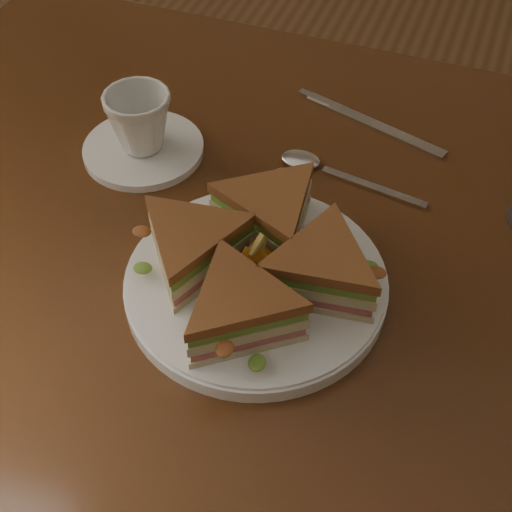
# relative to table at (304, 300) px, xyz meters

# --- Properties ---
(table) EXTENTS (1.20, 0.80, 0.75)m
(table) POSITION_rel_table_xyz_m (0.00, 0.00, 0.00)
(table) COLOR #351A0C
(table) RESTS_ON ground
(plate) EXTENTS (0.27, 0.27, 0.02)m
(plate) POSITION_rel_table_xyz_m (-0.03, -0.08, 0.11)
(plate) COLOR white
(plate) RESTS_ON table
(sandwich_wedges) EXTENTS (0.27, 0.27, 0.06)m
(sandwich_wedges) POSITION_rel_table_xyz_m (-0.03, -0.08, 0.14)
(sandwich_wedges) COLOR beige
(sandwich_wedges) RESTS_ON plate
(crisps_mound) EXTENTS (0.09, 0.09, 0.05)m
(crisps_mound) POSITION_rel_table_xyz_m (-0.03, -0.08, 0.14)
(crisps_mound) COLOR orange
(crisps_mound) RESTS_ON plate
(spoon) EXTENTS (0.18, 0.05, 0.01)m
(spoon) POSITION_rel_table_xyz_m (-0.03, 0.12, 0.10)
(spoon) COLOR silver
(spoon) RESTS_ON table
(knife) EXTENTS (0.21, 0.08, 0.00)m
(knife) POSITION_rel_table_xyz_m (0.00, 0.23, 0.10)
(knife) COLOR silver
(knife) RESTS_ON table
(saucer) EXTENTS (0.15, 0.15, 0.01)m
(saucer) POSITION_rel_table_xyz_m (-0.23, 0.07, 0.10)
(saucer) COLOR white
(saucer) RESTS_ON table
(coffee_cup) EXTENTS (0.08, 0.08, 0.07)m
(coffee_cup) POSITION_rel_table_xyz_m (-0.23, 0.07, 0.15)
(coffee_cup) COLOR white
(coffee_cup) RESTS_ON saucer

